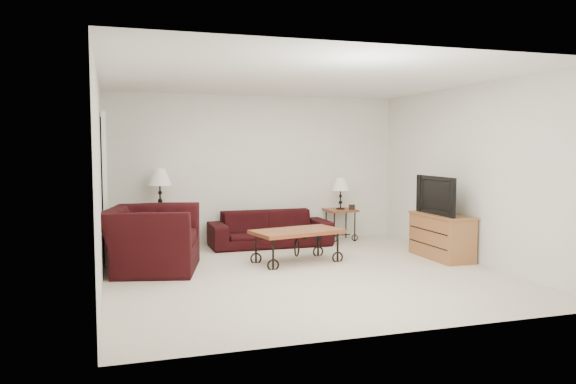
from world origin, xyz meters
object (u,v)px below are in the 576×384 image
object	(u,v)px
lamp_right	(341,193)
sofa	(270,229)
armchair	(152,239)
side_table_right	(340,225)
television	(441,195)
lamp_left	(160,189)
side_table_left	(161,230)
backpack	(318,233)
coffee_table	(297,246)
tv_stand	(441,236)

from	to	relation	value
lamp_right	sofa	bearing A→B (deg)	-172.28
armchair	side_table_right	bearing A→B (deg)	-52.10
side_table_right	television	bearing A→B (deg)	-67.91
lamp_left	side_table_right	bearing A→B (deg)	0.00
side_table_left	backpack	distance (m)	2.54
side_table_left	armchair	world-z (taller)	armchair
side_table_left	coffee_table	distance (m)	2.35
sofa	television	size ratio (longest dim) A/B	2.03
tv_stand	television	world-z (taller)	television
side_table_right	lamp_right	size ratio (longest dim) A/B	1.00
lamp_right	backpack	size ratio (longest dim) A/B	1.25
lamp_left	television	size ratio (longest dim) A/B	0.66
armchair	television	world-z (taller)	television
side_table_right	side_table_left	bearing A→B (deg)	180.00
sofa	armchair	xyz separation A→B (m)	(-1.98, -1.30, 0.13)
side_table_left	coffee_table	xyz separation A→B (m)	(1.76, -1.55, -0.09)
lamp_left	side_table_left	bearing A→B (deg)	0.00
side_table_left	lamp_left	size ratio (longest dim) A/B	1.00
side_table_left	lamp_left	distance (m)	0.64
television	armchair	bearing A→B (deg)	-96.09
side_table_right	armchair	bearing A→B (deg)	-155.94
lamp_right	armchair	xyz separation A→B (m)	(-3.31, -1.48, -0.40)
coffee_table	tv_stand	distance (m)	2.15
lamp_left	armchair	xyz separation A→B (m)	(-0.23, -1.48, -0.54)
coffee_table	armchair	bearing A→B (deg)	177.78
coffee_table	backpack	bearing A→B (deg)	56.76
coffee_table	television	xyz separation A→B (m)	(2.09, -0.36, 0.70)
coffee_table	backpack	size ratio (longest dim) A/B	2.85
side_table_left	tv_stand	xyz separation A→B (m)	(3.87, -1.91, 0.00)
television	side_table_left	bearing A→B (deg)	-116.42
sofa	backpack	distance (m)	0.80
lamp_right	armchair	world-z (taller)	lamp_right
side_table_left	coffee_table	bearing A→B (deg)	-41.51
lamp_right	coffee_table	distance (m)	2.12
lamp_right	coffee_table	world-z (taller)	lamp_right
sofa	side_table_left	distance (m)	1.76
side_table_left	tv_stand	distance (m)	4.32
side_table_left	lamp_left	xyz separation A→B (m)	(0.00, 0.00, 0.64)
lamp_left	lamp_right	distance (m)	3.08
coffee_table	tv_stand	xyz separation A→B (m)	(2.11, -0.36, 0.09)
lamp_right	coffee_table	xyz separation A→B (m)	(-1.32, -1.55, -0.59)
coffee_table	armchair	size ratio (longest dim) A/B	0.96
side_table_right	backpack	xyz separation A→B (m)	(-0.56, -0.40, -0.06)
sofa	backpack	size ratio (longest dim) A/B	4.52
lamp_right	backpack	world-z (taller)	lamp_right
sofa	side_table_left	xyz separation A→B (m)	(-1.75, 0.18, 0.03)
sofa	television	distance (m)	2.80
backpack	sofa	bearing A→B (deg)	-176.78
lamp_left	tv_stand	size ratio (longest dim) A/B	0.59
side_table_left	backpack	world-z (taller)	side_table_left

